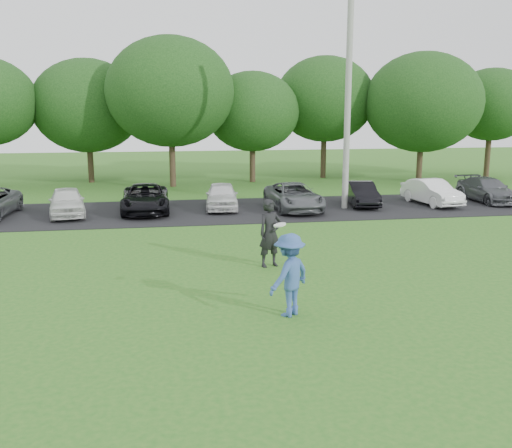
{
  "coord_description": "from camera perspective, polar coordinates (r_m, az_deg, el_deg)",
  "views": [
    {
      "loc": [
        -2.62,
        -12.34,
        4.58
      ],
      "look_at": [
        0.0,
        3.5,
        1.3
      ],
      "focal_mm": 40.0,
      "sensor_mm": 36.0,
      "label": 1
    }
  ],
  "objects": [
    {
      "name": "ground",
      "position": [
        13.42,
        2.47,
        -8.42
      ],
      "size": [
        100.0,
        100.0,
        0.0
      ],
      "primitive_type": "plane",
      "color": "#28691E",
      "rests_on": "ground"
    },
    {
      "name": "tree_row",
      "position": [
        35.34,
        -2.74,
        12.06
      ],
      "size": [
        42.39,
        9.85,
        8.64
      ],
      "color": "#38281C",
      "rests_on": "ground"
    },
    {
      "name": "utility_pole",
      "position": [
        26.31,
        9.19,
        12.51
      ],
      "size": [
        0.28,
        0.28,
        10.18
      ],
      "primitive_type": "cylinder",
      "color": "#9B9B96",
      "rests_on": "ground"
    },
    {
      "name": "camera_bystander",
      "position": [
        16.6,
        1.42,
        -0.92
      ],
      "size": [
        0.85,
        0.69,
        1.99
      ],
      "color": "black",
      "rests_on": "ground"
    },
    {
      "name": "frisbee_player",
      "position": [
        12.72,
        3.35,
        -5.1
      ],
      "size": [
        1.38,
        1.31,
        2.14
      ],
      "color": "#37599B",
      "rests_on": "ground"
    },
    {
      "name": "parked_cars",
      "position": [
        25.74,
        -5.07,
        2.66
      ],
      "size": [
        28.34,
        4.95,
        1.23
      ],
      "color": "white",
      "rests_on": "parking_lot"
    },
    {
      "name": "parking_lot",
      "position": [
        25.88,
        -3.43,
        1.36
      ],
      "size": [
        32.0,
        6.5,
        0.03
      ],
      "primitive_type": "cube",
      "color": "black",
      "rests_on": "ground"
    }
  ]
}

